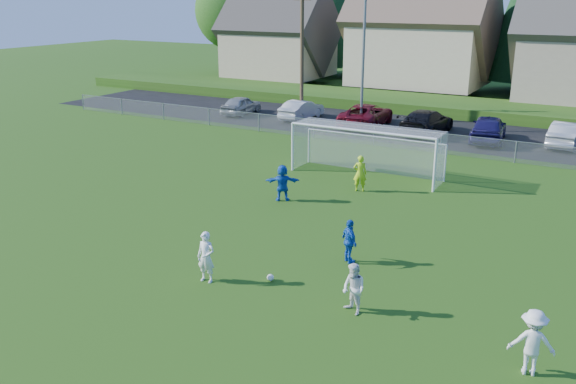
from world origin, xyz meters
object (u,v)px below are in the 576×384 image
at_px(car_a, 241,105).
at_px(car_e, 488,128).
at_px(player_blue_b, 282,183).
at_px(soccer_ball, 270,278).
at_px(car_b, 302,110).
at_px(goalkeeper, 360,173).
at_px(player_blue_a, 349,241).
at_px(player_white_a, 206,257).
at_px(car_d, 426,122).
at_px(car_c, 366,115).
at_px(player_white_c, 532,342).
at_px(player_white_b, 354,289).
at_px(car_f, 567,134).
at_px(soccer_goal, 368,143).

relative_size(car_a, car_e, 0.83).
distance_m(player_blue_b, car_a, 20.28).
height_order(soccer_ball, car_b, car_b).
height_order(goalkeeper, car_b, goalkeeper).
bearing_deg(player_blue_a, car_b, -19.78).
distance_m(soccer_ball, player_white_a, 2.11).
bearing_deg(car_b, player_blue_a, 124.72).
relative_size(player_blue_a, car_d, 0.28).
xyz_separation_m(player_white_a, car_c, (-4.64, 24.39, -0.05)).
relative_size(player_white_a, car_d, 0.30).
bearing_deg(goalkeeper, car_e, -127.58).
bearing_deg(goalkeeper, soccer_ball, 72.12).
relative_size(player_blue_b, car_b, 0.38).
distance_m(player_blue_a, car_e, 20.23).
bearing_deg(player_white_c, car_b, -65.15).
bearing_deg(player_blue_b, player_white_a, 72.81).
height_order(player_white_b, car_b, player_white_b).
xyz_separation_m(car_b, car_e, (13.15, -0.64, 0.14)).
bearing_deg(car_e, player_blue_b, 63.72).
height_order(car_a, car_c, car_c).
xyz_separation_m(player_blue_b, car_e, (5.40, 15.72, 0.02)).
bearing_deg(car_f, car_e, 17.68).
relative_size(car_d, soccer_goal, 0.72).
xyz_separation_m(player_blue_b, soccer_goal, (1.74, 5.43, 0.83)).
bearing_deg(player_blue_a, soccer_goal, -32.61).
bearing_deg(soccer_ball, car_f, 75.50).
xyz_separation_m(car_e, soccer_goal, (-3.66, -10.29, 0.80)).
xyz_separation_m(soccer_ball, player_white_b, (3.07, -0.59, 0.63)).
height_order(player_white_b, player_white_c, player_white_c).
bearing_deg(player_white_c, goalkeeper, -64.05).
bearing_deg(soccer_ball, goalkeeper, 96.59).
distance_m(player_blue_b, car_e, 16.62).
bearing_deg(player_blue_a, goalkeeper, -31.22).
xyz_separation_m(goalkeeper, car_e, (2.99, 12.84, -0.01)).
height_order(car_a, car_b, car_b).
height_order(player_white_b, car_e, car_e).
xyz_separation_m(player_white_c, car_b, (-19.14, 24.57, -0.14)).
xyz_separation_m(player_white_c, soccer_goal, (-9.66, 13.64, 0.80)).
relative_size(soccer_ball, player_white_b, 0.15).
relative_size(player_white_b, car_d, 0.28).
xyz_separation_m(soccer_ball, soccer_goal, (-1.81, 12.42, 1.52)).
xyz_separation_m(goalkeeper, car_d, (-0.95, 13.17, -0.05)).
distance_m(player_blue_a, player_blue_b, 6.84).
distance_m(car_b, car_f, 17.45).
xyz_separation_m(player_blue_a, car_f, (4.56, 21.28, -0.02)).
relative_size(player_white_a, car_a, 0.41).
height_order(player_white_a, car_e, car_e).
xyz_separation_m(player_blue_b, car_f, (9.69, 16.76, -0.07)).
distance_m(soccer_ball, player_white_c, 7.97).
relative_size(player_white_b, car_b, 0.36).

